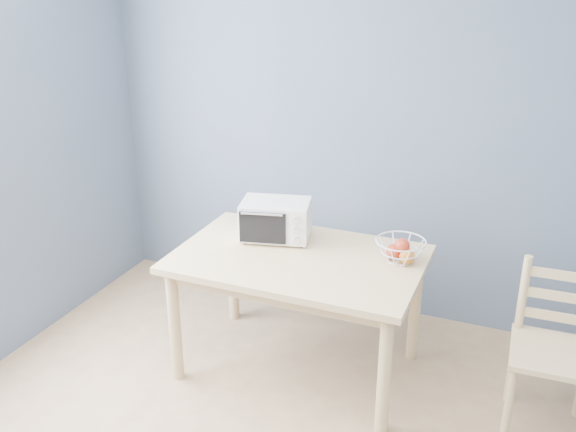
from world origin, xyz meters
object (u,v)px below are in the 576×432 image
at_px(fruit_basket, 401,250).
at_px(dining_table, 298,272).
at_px(toaster_oven, 273,219).
at_px(dining_chair, 553,353).

bearing_deg(fruit_basket, dining_table, -164.46).
relative_size(toaster_oven, fruit_basket, 1.39).
xyz_separation_m(dining_table, fruit_basket, (0.55, 0.15, 0.17)).
distance_m(toaster_oven, fruit_basket, 0.79).
bearing_deg(toaster_oven, fruit_basket, -14.99).
relative_size(dining_table, toaster_oven, 3.07).
height_order(toaster_oven, fruit_basket, toaster_oven).
xyz_separation_m(dining_table, dining_chair, (1.40, 0.02, -0.20)).
xyz_separation_m(fruit_basket, dining_chair, (0.85, -0.13, -0.38)).
bearing_deg(fruit_basket, toaster_oven, 178.66).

